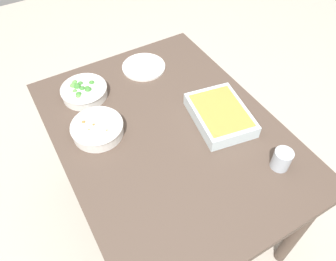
{
  "coord_description": "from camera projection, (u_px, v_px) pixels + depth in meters",
  "views": [
    {
      "loc": [
        -0.78,
        0.45,
        1.79
      ],
      "look_at": [
        0.0,
        0.0,
        0.74
      ],
      "focal_mm": 34.71,
      "sensor_mm": 36.0,
      "label": 1
    }
  ],
  "objects": [
    {
      "name": "spoon_by_stew",
      "position": [
        99.0,
        125.0,
        1.4
      ],
      "size": [
        0.16,
        0.1,
        0.01
      ],
      "color": "silver",
      "rests_on": "dining_table"
    },
    {
      "name": "broccoli_bowl",
      "position": [
        84.0,
        91.0,
        1.51
      ],
      "size": [
        0.21,
        0.21,
        0.06
      ],
      "color": "silver",
      "rests_on": "dining_table"
    },
    {
      "name": "drink_cup",
      "position": [
        281.0,
        160.0,
        1.24
      ],
      "size": [
        0.07,
        0.07,
        0.08
      ],
      "color": "#B2BCC6",
      "rests_on": "dining_table"
    },
    {
      "name": "ground_plane",
      "position": [
        168.0,
        210.0,
        1.95
      ],
      "size": [
        6.0,
        6.0,
        0.0
      ],
      "primitive_type": "plane",
      "color": "#B2A899"
    },
    {
      "name": "side_plate",
      "position": [
        144.0,
        67.0,
        1.66
      ],
      "size": [
        0.22,
        0.22,
        0.01
      ],
      "primitive_type": "cylinder",
      "color": "silver",
      "rests_on": "dining_table"
    },
    {
      "name": "dining_table",
      "position": [
        168.0,
        144.0,
        1.46
      ],
      "size": [
        1.2,
        0.9,
        0.74
      ],
      "color": "#4C3D33",
      "rests_on": "ground_plane"
    },
    {
      "name": "fork_on_table",
      "position": [
        85.0,
        106.0,
        1.48
      ],
      "size": [
        0.18,
        0.03,
        0.01
      ],
      "color": "silver",
      "rests_on": "dining_table"
    },
    {
      "name": "spoon_by_broccoli",
      "position": [
        89.0,
        89.0,
        1.55
      ],
      "size": [
        0.14,
        0.13,
        0.01
      ],
      "color": "silver",
      "rests_on": "dining_table"
    },
    {
      "name": "stew_bowl",
      "position": [
        97.0,
        128.0,
        1.35
      ],
      "size": [
        0.22,
        0.22,
        0.06
      ],
      "color": "silver",
      "rests_on": "dining_table"
    },
    {
      "name": "baking_dish",
      "position": [
        220.0,
        114.0,
        1.4
      ],
      "size": [
        0.33,
        0.27,
        0.06
      ],
      "color": "silver",
      "rests_on": "dining_table"
    }
  ]
}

